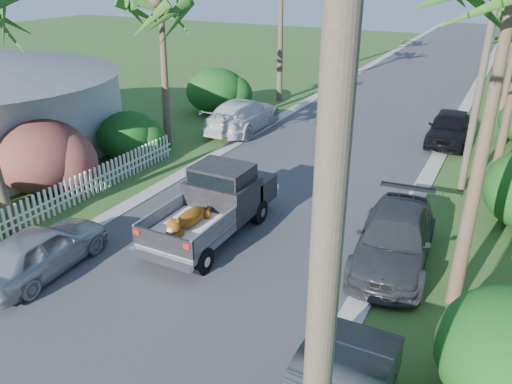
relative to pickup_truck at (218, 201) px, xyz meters
The scene contains 17 objects.
ground 6.37m from the pickup_truck, 84.03° to the right, with size 120.00×120.00×0.00m, color #355620.
road 18.78m from the pickup_truck, 88.00° to the left, with size 8.00×100.00×0.02m, color #38383A.
curb_left 19.12m from the pickup_truck, 101.01° to the left, with size 0.60×100.00×0.06m, color #A5A39E.
curb_right 19.41m from the pickup_truck, 75.19° to the left, with size 0.60×100.00×0.06m, color #A5A39E.
pickup_truck is the anchor object (origin of this frame).
parked_car_rm 5.26m from the pickup_truck, ahead, with size 1.94×4.78×1.39m, color #34363A.
parked_car_rf 13.03m from the pickup_truck, 67.54° to the left, with size 1.73×4.31×1.47m, color black.
parked_car_ln 5.09m from the pickup_truck, 125.44° to the right, with size 1.57×3.89×1.33m, color #A3A6AA.
parked_car_lf 10.36m from the pickup_truck, 114.80° to the left, with size 2.17×5.33×1.55m, color silver.
palm_l_b 9.85m from the pickup_truck, 136.95° to the left, with size 4.40×4.40×7.40m.
shrub_l_b 7.16m from the pickup_truck, behind, with size 3.00×3.30×2.60m, color #BD1B47.
shrub_l_c 7.71m from the pickup_truck, 150.99° to the left, with size 2.40×2.64×2.00m, color #124013.
shrub_l_d 13.85m from the pickup_truck, 122.03° to the left, with size 3.20×3.52×2.40m, color #124013.
picket_fence 5.42m from the pickup_truck, behind, with size 0.10×11.00×1.00m, color white.
utility_pole_a 10.96m from the pickup_truck, 52.87° to the right, with size 1.60×0.26×9.00m.
utility_pole_b 9.87m from the pickup_truck, 47.14° to the left, with size 1.60×0.26×9.00m.
utility_pole_c 22.91m from the pickup_truck, 73.95° to the left, with size 1.60×0.26×9.00m.
Camera 1 is at (6.68, -5.26, 7.50)m, focal length 35.00 mm.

